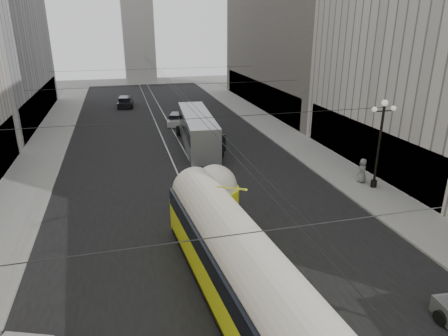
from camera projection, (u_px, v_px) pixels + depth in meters
road at (173, 146)px, 39.28m from camera, size 20.00×85.00×0.02m
sidewalk_left at (48, 144)px, 39.56m from camera, size 4.00×72.00×0.15m
sidewalk_right at (274, 129)px, 45.31m from camera, size 4.00×72.00×0.15m
rail_left at (166, 146)px, 39.10m from camera, size 0.12×85.00×0.04m
rail_right at (181, 145)px, 39.46m from camera, size 0.12×85.00×0.04m
distant_tower at (136, 3)px, 77.27m from camera, size 6.00×6.00×31.36m
lamppost_right_mid at (380, 139)px, 27.85m from camera, size 1.86×0.44×6.37m
catenary at (173, 87)px, 36.37m from camera, size 25.00×72.00×0.23m
streetcar at (243, 270)px, 16.31m from camera, size 4.04×17.60×3.87m
city_bus at (197, 128)px, 38.71m from camera, size 3.48×12.63×3.17m
sedan_white_far at (177, 119)px, 47.34m from camera, size 2.84×4.41×1.29m
sedan_dark_far at (125, 102)px, 57.09m from camera, size 2.41×4.74×1.43m
pedestrian_sidewalk_right at (362, 171)px, 29.63m from camera, size 1.05×0.87×1.84m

